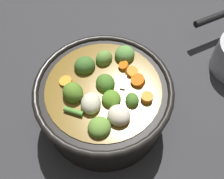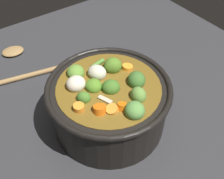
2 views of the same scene
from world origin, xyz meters
name	(u,v)px [view 2 (image 2 of 2)]	position (x,y,z in m)	size (l,w,h in m)	color
ground_plane	(109,121)	(0.00, 0.00, 0.00)	(1.10, 1.10, 0.00)	#2D2D30
cooking_pot	(109,103)	(0.00, 0.00, 0.07)	(0.27, 0.27, 0.15)	black
wooden_spoon	(16,63)	(-0.34, -0.10, 0.01)	(0.19, 0.22, 0.02)	olive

